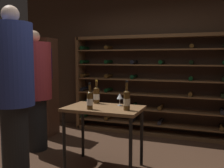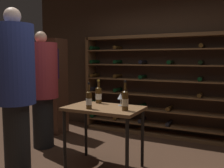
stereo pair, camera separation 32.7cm
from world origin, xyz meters
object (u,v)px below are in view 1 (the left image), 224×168
(wine_bottle_gold_foil, at_px, (90,100))
(tasting_table, at_px, (104,115))
(wine_glass_stemmed_left, at_px, (120,97))
(person_bystander_red_print, at_px, (35,85))
(wine_bottle_red_label, at_px, (96,95))
(display_cabinet, at_px, (44,87))
(wine_bottle_green_slim, at_px, (127,100))
(wine_rack, at_px, (147,86))
(person_bystander_dark_jacket, at_px, (13,85))

(wine_bottle_gold_foil, bearing_deg, tasting_table, 61.47)
(tasting_table, relative_size, wine_glass_stemmed_left, 6.01)
(person_bystander_red_print, height_order, wine_bottle_gold_foil, person_bystander_red_print)
(wine_glass_stemmed_left, bearing_deg, wine_bottle_red_label, 174.15)
(person_bystander_red_print, relative_size, display_cabinet, 1.03)
(display_cabinet, distance_m, wine_bottle_green_slim, 2.30)
(tasting_table, bearing_deg, wine_rack, 84.49)
(tasting_table, xyz_separation_m, wine_glass_stemmed_left, (0.16, 0.18, 0.22))
(wine_bottle_gold_foil, bearing_deg, person_bystander_red_print, 158.56)
(person_bystander_red_print, height_order, wine_glass_stemmed_left, person_bystander_red_print)
(person_bystander_red_print, distance_m, display_cabinet, 0.85)
(wine_rack, height_order, tasting_table, wine_rack)
(display_cabinet, relative_size, wine_bottle_gold_foil, 5.51)
(display_cabinet, bearing_deg, wine_rack, 21.41)
(wine_rack, distance_m, display_cabinet, 1.98)
(wine_rack, relative_size, wine_bottle_green_slim, 8.01)
(person_bystander_dark_jacket, bearing_deg, wine_bottle_green_slim, -11.97)
(person_bystander_dark_jacket, xyz_separation_m, wine_bottle_red_label, (0.69, 0.86, -0.20))
(person_bystander_dark_jacket, bearing_deg, wine_bottle_gold_foil, -6.45)
(tasting_table, xyz_separation_m, person_bystander_dark_jacket, (-0.89, -0.64, 0.42))
(wine_bottle_red_label, bearing_deg, wine_bottle_green_slim, -29.45)
(wine_rack, bearing_deg, wine_bottle_gold_foil, -98.05)
(wine_bottle_red_label, relative_size, wine_glass_stemmed_left, 2.02)
(display_cabinet, xyz_separation_m, wine_glass_stemmed_left, (1.83, -0.84, 0.03))
(display_cabinet, bearing_deg, person_bystander_dark_jacket, -64.80)
(person_bystander_dark_jacket, relative_size, wine_bottle_green_slim, 5.64)
(person_bystander_red_print, height_order, person_bystander_dark_jacket, person_bystander_dark_jacket)
(wine_bottle_gold_foil, height_order, wine_glass_stemmed_left, wine_bottle_gold_foil)
(display_cabinet, bearing_deg, tasting_table, -31.32)
(person_bystander_red_print, relative_size, wine_bottle_green_slim, 5.16)
(tasting_table, xyz_separation_m, wine_bottle_gold_foil, (-0.11, -0.19, 0.22))
(person_bystander_red_print, relative_size, wine_bottle_red_label, 5.67)
(wine_rack, xyz_separation_m, person_bystander_dark_jacket, (-1.06, -2.39, 0.20))
(wine_bottle_green_slim, distance_m, wine_bottle_gold_foil, 0.46)
(wine_rack, xyz_separation_m, display_cabinet, (-1.84, -0.72, -0.02))
(person_bystander_red_print, distance_m, wine_glass_stemmed_left, 1.45)
(person_bystander_red_print, xyz_separation_m, wine_glass_stemmed_left, (1.44, -0.09, -0.09))
(person_bystander_red_print, height_order, display_cabinet, person_bystander_red_print)
(wine_bottle_green_slim, bearing_deg, wine_glass_stemmed_left, 124.36)
(person_bystander_red_print, xyz_separation_m, display_cabinet, (-0.39, 0.75, -0.12))
(person_bystander_dark_jacket, bearing_deg, wine_glass_stemmed_left, 2.05)
(person_bystander_dark_jacket, xyz_separation_m, wine_bottle_gold_foil, (0.79, 0.45, -0.20))
(wine_bottle_green_slim, bearing_deg, wine_bottle_gold_foil, -166.66)
(person_bystander_red_print, distance_m, person_bystander_dark_jacket, 1.00)
(wine_rack, xyz_separation_m, wine_bottle_green_slim, (0.18, -1.83, 0.02))
(display_cabinet, xyz_separation_m, wine_bottle_gold_foil, (1.57, -1.21, 0.03))
(wine_bottle_red_label, bearing_deg, tasting_table, -47.27)
(tasting_table, height_order, wine_bottle_gold_foil, wine_bottle_gold_foil)
(tasting_table, distance_m, display_cabinet, 1.97)
(wine_bottle_red_label, bearing_deg, wine_bottle_gold_foil, -76.81)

